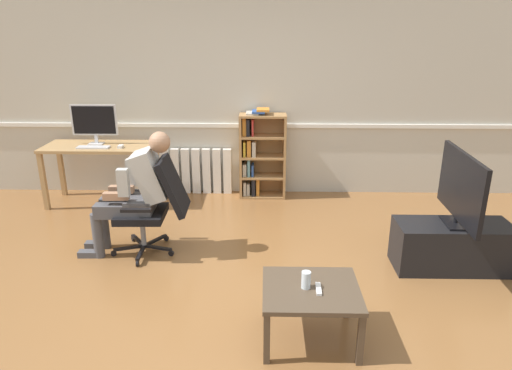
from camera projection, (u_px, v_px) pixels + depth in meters
ground_plane at (236, 296)px, 3.87m from camera, size 18.00×18.00×0.00m
back_wall at (247, 92)px, 5.93m from camera, size 12.00×0.13×2.70m
computer_desk at (100, 154)px, 5.73m from camera, size 1.36×0.60×0.76m
imac_monitor at (94, 121)px, 5.67m from camera, size 0.57×0.14×0.49m
keyboard at (93, 147)px, 5.56m from camera, size 0.39×0.12×0.02m
computer_mouse at (121, 147)px, 5.57m from camera, size 0.06×0.10×0.03m
bookshelf at (259, 155)px, 5.99m from camera, size 0.60×0.29×1.17m
radiator at (196, 171)px, 6.19m from camera, size 0.95×0.08×0.61m
office_chair at (156, 203)px, 4.47m from camera, size 0.78×0.61×0.98m
person_seated at (135, 191)px, 4.42m from camera, size 0.96×0.40×1.23m
tv_stand at (452, 246)px, 4.27m from camera, size 1.05×0.43×0.44m
tv_screen at (461, 188)px, 4.08m from camera, size 0.21×0.99×0.67m
coffee_table at (311, 295)px, 3.24m from camera, size 0.68×0.60×0.42m
drinking_glass at (306, 280)px, 3.21m from camera, size 0.07×0.07×0.12m
spare_remote at (319, 289)px, 3.19m from camera, size 0.04×0.15×0.02m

